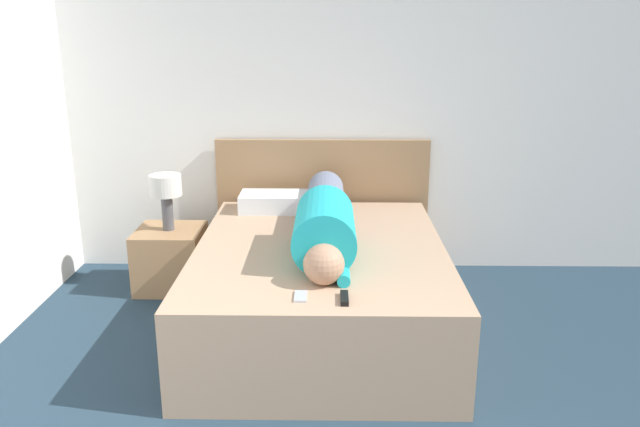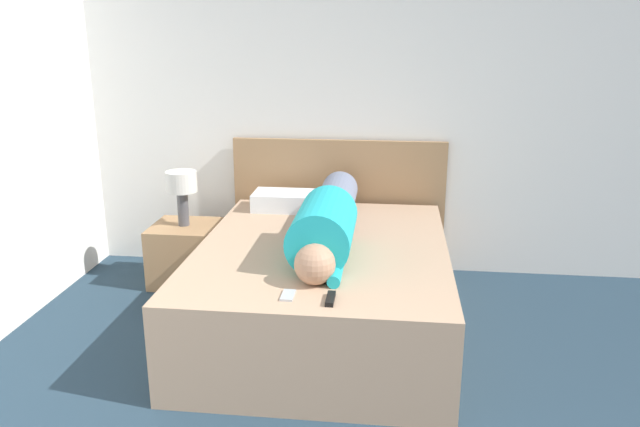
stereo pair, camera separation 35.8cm
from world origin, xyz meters
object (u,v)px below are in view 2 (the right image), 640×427
bed (323,287)px  tv_remote (331,299)px  nightstand (186,253)px  table_lamp (182,187)px  cell_phone (288,295)px  pillow_near_headboard (293,201)px  person_lying (327,220)px

bed → tv_remote: bearing=-80.9°
nightstand → table_lamp: bearing=-90.0°
tv_remote → cell_phone: bearing=172.0°
nightstand → bed: bearing=-30.5°
tv_remote → bed: bearing=99.1°
bed → table_lamp: (-1.12, 0.66, 0.46)m
nightstand → table_lamp: 0.52m
pillow_near_headboard → tv_remote: (0.44, -1.59, -0.05)m
bed → nightstand: bearing=149.5°
bed → pillow_near_headboard: 0.90m
nightstand → tv_remote: size_ratio=3.20×
pillow_near_headboard → cell_phone: 1.58m
bed → person_lying: (0.03, 0.03, 0.44)m
nightstand → cell_phone: 1.81m
nightstand → pillow_near_headboard: pillow_near_headboard is taller
nightstand → table_lamp: (0.00, -0.00, 0.52)m
pillow_near_headboard → cell_phone: pillow_near_headboard is taller
tv_remote → person_lying: bearing=97.1°
person_lying → tv_remote: size_ratio=10.97×
pillow_near_headboard → nightstand: bearing=-172.2°
bed → nightstand: size_ratio=4.16×
bed → pillow_near_headboard: pillow_near_headboard is taller
table_lamp → pillow_near_headboard: (0.81, 0.11, -0.11)m
cell_phone → nightstand: bearing=125.5°
person_lying → cell_phone: (-0.11, -0.82, -0.15)m
table_lamp → person_lying: person_lying is taller
person_lying → tv_remote: (0.11, -0.85, -0.14)m
tv_remote → cell_phone: (-0.22, 0.03, -0.01)m
cell_phone → pillow_near_headboard: bearing=98.2°
nightstand → cell_phone: size_ratio=3.69×
pillow_near_headboard → person_lying: bearing=-65.5°
cell_phone → tv_remote: bearing=-8.0°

